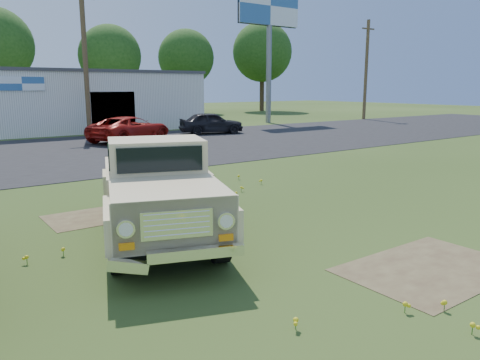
{
  "coord_description": "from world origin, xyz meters",
  "views": [
    {
      "loc": [
        -5.48,
        -7.16,
        3.02
      ],
      "look_at": [
        0.41,
        1.0,
        1.01
      ],
      "focal_mm": 35.0,
      "sensor_mm": 36.0,
      "label": 1
    }
  ],
  "objects_px": {
    "vintage_pickup_truck": "(157,188)",
    "red_pickup": "(130,129)",
    "billboard": "(269,18)",
    "dark_sedan": "(211,123)"
  },
  "relations": [
    {
      "from": "vintage_pickup_truck",
      "to": "dark_sedan",
      "type": "distance_m",
      "value": 21.36
    },
    {
      "from": "vintage_pickup_truck",
      "to": "red_pickup",
      "type": "height_order",
      "value": "vintage_pickup_truck"
    },
    {
      "from": "billboard",
      "to": "dark_sedan",
      "type": "bearing_deg",
      "value": -149.62
    },
    {
      "from": "dark_sedan",
      "to": "billboard",
      "type": "bearing_deg",
      "value": -42.41
    },
    {
      "from": "red_pickup",
      "to": "billboard",
      "type": "bearing_deg",
      "value": -91.6
    },
    {
      "from": "vintage_pickup_truck",
      "to": "red_pickup",
      "type": "distance_m",
      "value": 17.47
    },
    {
      "from": "red_pickup",
      "to": "dark_sedan",
      "type": "relative_size",
      "value": 1.22
    },
    {
      "from": "vintage_pickup_truck",
      "to": "red_pickup",
      "type": "xyz_separation_m",
      "value": [
        6.27,
        16.3,
        -0.32
      ]
    },
    {
      "from": "billboard",
      "to": "dark_sedan",
      "type": "height_order",
      "value": "billboard"
    },
    {
      "from": "billboard",
      "to": "red_pickup",
      "type": "height_order",
      "value": "billboard"
    }
  ]
}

